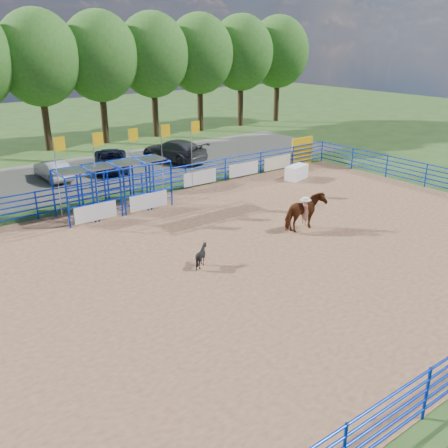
% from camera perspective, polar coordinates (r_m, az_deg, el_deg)
% --- Properties ---
extents(ground, '(120.00, 120.00, 0.00)m').
position_cam_1_polar(ground, '(21.51, 3.43, -3.51)').
color(ground, '#3C5E25').
rests_on(ground, ground).
extents(arena_dirt, '(30.00, 20.00, 0.02)m').
position_cam_1_polar(arena_dirt, '(21.51, 3.43, -3.49)').
color(arena_dirt, '#A17250').
rests_on(arena_dirt, ground).
extents(gravel_strip, '(40.00, 10.00, 0.01)m').
position_cam_1_polar(gravel_strip, '(35.47, -14.63, 5.68)').
color(gravel_strip, '#66655B').
rests_on(gravel_strip, ground).
extents(announcer_table, '(1.83, 1.19, 0.90)m').
position_cam_1_polar(announcer_table, '(33.00, 8.29, 5.87)').
color(announcer_table, white).
rests_on(announcer_table, arena_dirt).
extents(horse_and_rider, '(2.15, 1.01, 2.26)m').
position_cam_1_polar(horse_and_rider, '(24.07, 9.23, 1.40)').
color(horse_and_rider, '#5B2B12').
rests_on(horse_and_rider, arena_dirt).
extents(calf, '(0.92, 0.84, 0.92)m').
position_cam_1_polar(calf, '(20.25, -2.59, -3.62)').
color(calf, black).
rests_on(calf, arena_dirt).
extents(car_b, '(1.42, 3.92, 1.29)m').
position_cam_1_polar(car_b, '(34.39, -18.96, 5.88)').
color(car_b, '#989BA0').
rests_on(car_b, gravel_strip).
extents(car_c, '(3.96, 5.33, 1.35)m').
position_cam_1_polar(car_c, '(35.71, -12.79, 7.06)').
color(car_c, '#161A37').
rests_on(car_c, gravel_strip).
extents(car_d, '(3.53, 5.85, 1.59)m').
position_cam_1_polar(car_d, '(37.67, -5.74, 8.36)').
color(car_d, '#515153').
rests_on(car_d, gravel_strip).
extents(perimeter_fence, '(30.10, 20.10, 1.50)m').
position_cam_1_polar(perimeter_fence, '(21.22, 3.47, -1.66)').
color(perimeter_fence, '#082CBC').
rests_on(perimeter_fence, ground).
extents(chute_assembly, '(19.32, 2.41, 4.20)m').
position_cam_1_polar(chute_assembly, '(27.18, -11.79, 4.14)').
color(chute_assembly, '#082CBC').
rests_on(chute_assembly, ground).
extents(treeline, '(56.40, 6.40, 11.24)m').
position_cam_1_polar(treeline, '(42.86, -20.54, 17.80)').
color(treeline, '#3F2B19').
rests_on(treeline, ground).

